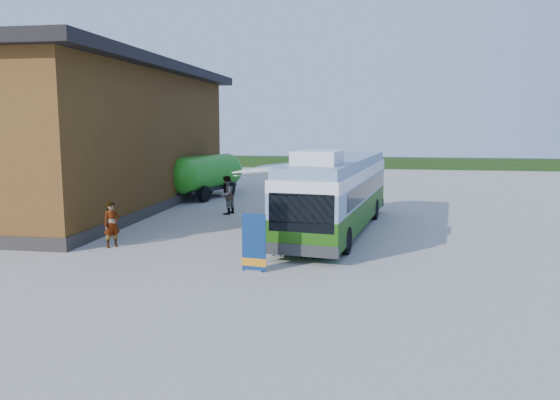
% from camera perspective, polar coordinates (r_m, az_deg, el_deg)
% --- Properties ---
extents(ground, '(100.00, 100.00, 0.00)m').
position_cam_1_polar(ground, '(17.95, -3.18, -6.26)').
color(ground, '#BCB7AD').
rests_on(ground, ground).
extents(barn, '(9.60, 21.20, 7.50)m').
position_cam_1_polar(barn, '(30.53, -18.73, 6.05)').
color(barn, brown).
rests_on(barn, ground).
extents(hedge, '(40.00, 3.00, 1.00)m').
position_cam_1_polar(hedge, '(55.28, 13.63, 3.76)').
color(hedge, '#264419').
rests_on(hedge, ground).
extents(bus, '(4.04, 11.60, 3.49)m').
position_cam_1_polar(bus, '(22.32, 6.02, 0.90)').
color(bus, '#2B5E0F').
rests_on(bus, ground).
extents(awning, '(3.08, 4.37, 0.51)m').
position_cam_1_polar(awning, '(22.72, 0.13, 3.29)').
color(awning, white).
rests_on(awning, ground).
extents(banner, '(0.76, 0.25, 1.76)m').
position_cam_1_polar(banner, '(16.41, -2.75, -5.03)').
color(banner, navy).
rests_on(banner, ground).
extents(picnic_table, '(1.68, 1.56, 0.82)m').
position_cam_1_polar(picnic_table, '(18.55, 1.97, -3.84)').
color(picnic_table, tan).
rests_on(picnic_table, ground).
extents(person_a, '(0.69, 0.71, 1.64)m').
position_cam_1_polar(person_a, '(20.46, -17.17, -2.47)').
color(person_a, '#999999').
rests_on(person_a, ground).
extents(person_b, '(0.95, 1.08, 1.88)m').
position_cam_1_polar(person_b, '(26.74, -5.61, 0.51)').
color(person_b, '#999999').
rests_on(person_b, ground).
extents(slurry_tanker, '(3.37, 6.64, 2.54)m').
position_cam_1_polar(slurry_tanker, '(32.45, -7.78, 2.73)').
color(slurry_tanker, '#26971B').
rests_on(slurry_tanker, ground).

